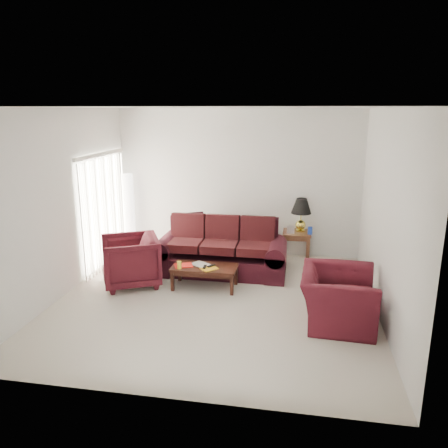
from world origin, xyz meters
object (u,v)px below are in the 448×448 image
end_table (296,246)px  floor_lamp (129,213)px  sofa (221,247)px  coffee_table (205,277)px  armchair_left (131,261)px  armchair_right (338,298)px

end_table → floor_lamp: bearing=179.2°
sofa → coffee_table: 0.82m
coffee_table → floor_lamp: bearing=149.8°
sofa → coffee_table: (-0.14, -0.75, -0.30)m
sofa → armchair_left: size_ratio=2.54×
sofa → floor_lamp: bearing=156.2°
end_table → coffee_table: 2.26m
sofa → end_table: size_ratio=3.99×
floor_lamp → armchair_left: (0.72, -1.80, -0.41)m
floor_lamp → coffee_table: size_ratio=1.53×
end_table → coffee_table: bearing=-132.5°
sofa → end_table: bearing=33.4°
armchair_left → coffee_table: armchair_left is taller
sofa → armchair_left: (-1.43, -0.84, -0.06)m
sofa → coffee_table: bearing=-100.1°
floor_lamp → armchair_left: floor_lamp is taller
armchair_right → sofa: bearing=53.6°
end_table → armchair_left: size_ratio=0.64×
sofa → armchair_right: bearing=-39.6°
armchair_right → floor_lamp: bearing=61.0°
end_table → coffee_table: (-1.52, -1.66, -0.11)m
sofa → armchair_left: sofa is taller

